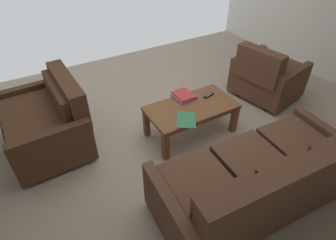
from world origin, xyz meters
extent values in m
cube|color=tan|center=(0.00, 0.00, 0.00)|extent=(5.94, 5.18, 0.01)
cylinder|color=black|center=(-0.92, 0.91, 0.03)|extent=(0.05, 0.05, 0.06)
cylinder|color=black|center=(0.66, 0.82, 0.03)|extent=(0.05, 0.05, 0.06)
cylinder|color=black|center=(-0.88, 1.63, 0.03)|extent=(0.05, 0.05, 0.06)
cube|color=brown|center=(-0.11, 1.23, 0.25)|extent=(1.78, 0.93, 0.37)
cube|color=brown|center=(-0.69, 1.24, 0.48)|extent=(0.58, 0.77, 0.10)
cube|color=brown|center=(-0.11, 1.21, 0.48)|extent=(0.58, 0.77, 0.10)
cube|color=brown|center=(0.47, 1.18, 0.48)|extent=(0.58, 0.77, 0.10)
cube|color=brown|center=(-0.09, 1.59, 0.61)|extent=(1.74, 0.27, 0.46)
cube|color=brown|center=(-0.67, 1.51, 0.61)|extent=(0.53, 0.15, 0.32)
cube|color=brown|center=(-0.10, 1.48, 0.61)|extent=(0.53, 0.15, 0.32)
cube|color=brown|center=(0.48, 1.45, 0.61)|extent=(0.53, 0.15, 0.32)
cube|color=brown|center=(-1.03, 1.28, 0.32)|extent=(0.14, 0.85, 0.53)
cube|color=brown|center=(0.81, 1.18, 0.32)|extent=(0.14, 0.85, 0.53)
cylinder|color=black|center=(1.85, -0.98, 0.03)|extent=(0.05, 0.05, 0.06)
cylinder|color=black|center=(1.82, -0.19, 0.03)|extent=(0.05, 0.05, 0.06)
cylinder|color=black|center=(1.14, -1.01, 0.03)|extent=(0.05, 0.05, 0.06)
cylinder|color=black|center=(1.10, -0.22, 0.03)|extent=(0.05, 0.05, 0.06)
cube|color=#4C301E|center=(1.48, -0.60, 0.25)|extent=(0.87, 0.99, 0.38)
cube|color=#4C301E|center=(1.50, -0.60, 0.49)|extent=(0.77, 0.92, 0.10)
cube|color=#4C301E|center=(1.12, -0.61, 0.63)|extent=(0.22, 0.96, 0.46)
cube|color=#4C301E|center=(1.23, -0.61, 0.63)|extent=(0.15, 0.86, 0.33)
cube|color=#4C301E|center=(1.50, -1.13, 0.32)|extent=(0.84, 0.13, 0.54)
cube|color=#4C301E|center=(1.46, -0.07, 0.32)|extent=(0.84, 0.13, 0.54)
cube|color=brown|center=(-0.16, 0.06, 0.41)|extent=(1.10, 0.58, 0.04)
cube|color=brown|center=(-0.16, 0.06, 0.36)|extent=(1.01, 0.52, 0.05)
cube|color=brown|center=(-0.67, -0.18, 0.19)|extent=(0.07, 0.07, 0.39)
cube|color=brown|center=(0.34, -0.18, 0.19)|extent=(0.07, 0.07, 0.39)
cube|color=brown|center=(-0.67, 0.31, 0.19)|extent=(0.07, 0.07, 0.39)
cube|color=brown|center=(0.34, 0.31, 0.19)|extent=(0.07, 0.07, 0.39)
cylinder|color=#472D1C|center=(-1.28, 1.26, 0.28)|extent=(0.04, 0.04, 0.56)
cylinder|color=black|center=(-2.03, 0.07, 0.03)|extent=(0.06, 0.06, 0.06)
cylinder|color=black|center=(-1.93, -0.43, 0.03)|extent=(0.06, 0.06, 0.06)
cylinder|color=black|center=(-1.39, 0.19, 0.03)|extent=(0.06, 0.06, 0.06)
cylinder|color=black|center=(-1.29, -0.31, 0.03)|extent=(0.06, 0.06, 0.06)
cube|color=brown|center=(-1.66, -0.12, 0.25)|extent=(0.89, 0.81, 0.38)
cube|color=brown|center=(-1.68, -0.12, 0.49)|extent=(0.79, 0.74, 0.10)
cube|color=brown|center=(-1.34, -0.06, 0.62)|extent=(0.31, 0.69, 0.46)
cube|color=brown|center=(-1.45, -0.08, 0.62)|extent=(0.24, 0.61, 0.33)
cube|color=brown|center=(-1.73, 0.26, 0.32)|extent=(0.78, 0.25, 0.54)
cube|color=brown|center=(-1.58, -0.50, 0.32)|extent=(0.78, 0.25, 0.54)
cube|color=#996699|center=(-0.18, -0.15, 0.44)|extent=(0.27, 0.28, 0.03)
cube|color=#C63833|center=(-0.18, -0.15, 0.47)|extent=(0.22, 0.27, 0.02)
cube|color=black|center=(-0.47, -0.02, 0.44)|extent=(0.17, 0.08, 0.02)
cube|color=#59595B|center=(-0.47, -0.02, 0.45)|extent=(0.11, 0.06, 0.00)
cube|color=#337F51|center=(0.05, 0.26, 0.43)|extent=(0.34, 0.37, 0.01)
camera|label=1|loc=(1.48, 2.34, 2.40)|focal=29.96mm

